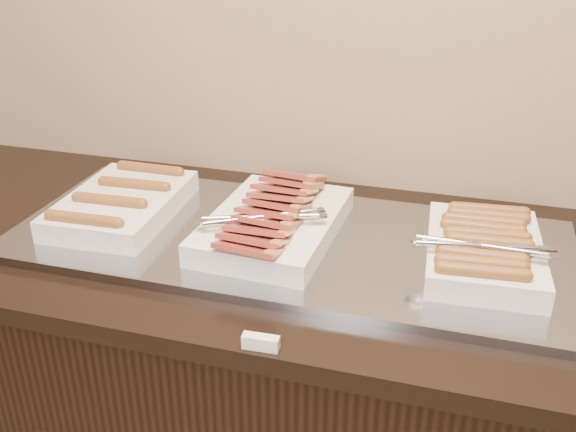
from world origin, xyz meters
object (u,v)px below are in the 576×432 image
object	(u,v)px
dish_left	(122,203)
dish_center	(273,221)
counter	(286,402)
dish_right	(484,249)
warming_tray	(288,241)

from	to	relation	value
dish_left	dish_center	size ratio (longest dim) A/B	0.87
counter	dish_left	size ratio (longest dim) A/B	5.68
dish_left	dish_right	world-z (taller)	dish_right
warming_tray	dish_center	distance (m)	0.05
counter	dish_center	distance (m)	0.50
warming_tray	dish_center	bearing A→B (deg)	-173.82
dish_center	dish_right	size ratio (longest dim) A/B	1.22
warming_tray	dish_right	xyz separation A→B (m)	(0.41, -0.00, 0.04)
counter	dish_left	world-z (taller)	dish_left
warming_tray	dish_center	world-z (taller)	dish_center
dish_right	counter	bearing A→B (deg)	176.19
counter	dish_right	xyz separation A→B (m)	(0.41, -0.00, 0.50)
counter	warming_tray	world-z (taller)	warming_tray
dish_center	dish_right	xyz separation A→B (m)	(0.44, -0.00, 0.00)
warming_tray	dish_left	xyz separation A→B (m)	(-0.40, 0.00, 0.04)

